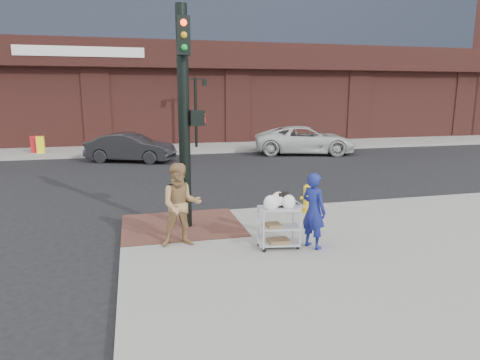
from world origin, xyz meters
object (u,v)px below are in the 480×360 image
object	(u,v)px
traffic_signal_pole	(185,112)
sedan_dark	(131,148)
minivan_white	(305,140)
woman_blue	(314,211)
pedestrian_tan	(181,205)
utility_cart	(279,223)
lamp_post	(196,104)
fire_hydrant	(307,198)

from	to	relation	value
traffic_signal_pole	sedan_dark	world-z (taller)	traffic_signal_pole
sedan_dark	minivan_white	distance (m)	9.24
woman_blue	sedan_dark	xyz separation A→B (m)	(-3.58, 13.43, -0.24)
pedestrian_tan	utility_cart	world-z (taller)	pedestrian_tan
lamp_post	fire_hydrant	size ratio (longest dim) A/B	5.30
minivan_white	utility_cart	bearing A→B (deg)	171.25
utility_cart	woman_blue	bearing A→B (deg)	-12.38
fire_hydrant	utility_cart	bearing A→B (deg)	-124.37
minivan_white	utility_cart	world-z (taller)	minivan_white
woman_blue	fire_hydrant	world-z (taller)	woman_blue
minivan_white	fire_hydrant	size ratio (longest dim) A/B	7.19
sedan_dark	utility_cart	xyz separation A→B (m)	(2.89, -13.28, -0.02)
fire_hydrant	lamp_post	bearing A→B (deg)	92.88
sedan_dark	utility_cart	distance (m)	13.59
lamp_post	fire_hydrant	world-z (taller)	lamp_post
minivan_white	lamp_post	bearing A→B (deg)	74.85
minivan_white	fire_hydrant	bearing A→B (deg)	173.46
lamp_post	traffic_signal_pole	world-z (taller)	traffic_signal_pole
woman_blue	pedestrian_tan	distance (m)	2.70
pedestrian_tan	utility_cart	bearing A→B (deg)	-16.44
traffic_signal_pole	pedestrian_tan	distance (m)	2.22
woman_blue	pedestrian_tan	xyz separation A→B (m)	(-2.59, 0.77, 0.09)
minivan_white	woman_blue	bearing A→B (deg)	173.86
lamp_post	fire_hydrant	distance (m)	14.91
utility_cart	sedan_dark	bearing A→B (deg)	102.30
sedan_dark	traffic_signal_pole	bearing A→B (deg)	-151.12
traffic_signal_pole	fire_hydrant	distance (m)	3.98
woman_blue	fire_hydrant	xyz separation A→B (m)	(0.91, 2.49, -0.39)
traffic_signal_pole	utility_cart	world-z (taller)	traffic_signal_pole
woman_blue	utility_cart	world-z (taller)	woman_blue
lamp_post	woman_blue	distance (m)	17.32
lamp_post	sedan_dark	world-z (taller)	lamp_post
lamp_post	minivan_white	distance (m)	6.65
pedestrian_tan	sedan_dark	bearing A→B (deg)	96.25
fire_hydrant	minivan_white	bearing A→B (deg)	67.57
pedestrian_tan	fire_hydrant	world-z (taller)	pedestrian_tan
traffic_signal_pole	utility_cart	size ratio (longest dim) A/B	4.37
traffic_signal_pole	woman_blue	distance (m)	3.60
traffic_signal_pole	fire_hydrant	xyz separation A→B (m)	(3.22, 0.48, -2.30)
lamp_post	utility_cart	xyz separation A→B (m)	(-0.86, -17.09, -1.95)
lamp_post	sedan_dark	xyz separation A→B (m)	(-3.75, -3.81, -1.93)
sedan_dark	minivan_white	size ratio (longest dim) A/B	0.77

